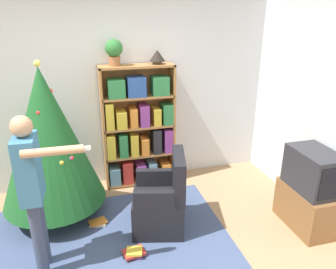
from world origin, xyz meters
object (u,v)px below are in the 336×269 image
object	(u,v)px
bookshelf	(139,129)
armchair	(162,203)
christmas_tree	(48,138)
standing_person	(33,185)
potted_plant	(114,50)
table_lamp	(157,56)
television	(314,171)

from	to	relation	value
bookshelf	armchair	size ratio (longest dim) A/B	1.84
christmas_tree	standing_person	xyz separation A→B (m)	(-0.08, -0.90, -0.09)
standing_person	potted_plant	world-z (taller)	potted_plant
bookshelf	standing_person	distance (m)	1.89
table_lamp	armchair	bearing A→B (deg)	-101.93
armchair	table_lamp	bearing A→B (deg)	-178.04
standing_person	table_lamp	bearing A→B (deg)	135.82
bookshelf	television	bearing A→B (deg)	-42.47
television	table_lamp	world-z (taller)	table_lamp
bookshelf	table_lamp	distance (m)	1.02
bookshelf	standing_person	size ratio (longest dim) A/B	1.08
bookshelf	table_lamp	xyz separation A→B (m)	(0.28, 0.01, 0.98)
christmas_tree	table_lamp	distance (m)	1.70
standing_person	armchair	bearing A→B (deg)	106.18
christmas_tree	table_lamp	bearing A→B (deg)	21.30
armchair	standing_person	xyz separation A→B (m)	(-1.25, -0.33, 0.60)
standing_person	table_lamp	size ratio (longest dim) A/B	7.83
television	standing_person	xyz separation A→B (m)	(-2.87, 0.07, 0.21)
bookshelf	standing_person	xyz separation A→B (m)	(-1.21, -1.45, 0.11)
standing_person	television	bearing A→B (deg)	89.96
bookshelf	table_lamp	bearing A→B (deg)	1.55
christmas_tree	armchair	world-z (taller)	christmas_tree
bookshelf	christmas_tree	size ratio (longest dim) A/B	0.90
potted_plant	table_lamp	world-z (taller)	potted_plant
television	potted_plant	bearing A→B (deg)	141.67
armchair	table_lamp	world-z (taller)	table_lamp
potted_plant	standing_person	bearing A→B (deg)	-122.77
armchair	bookshelf	bearing A→B (deg)	-164.00
armchair	standing_person	world-z (taller)	standing_person
standing_person	table_lamp	distance (m)	2.25
potted_plant	table_lamp	bearing A→B (deg)	0.00
bookshelf	table_lamp	world-z (taller)	table_lamp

